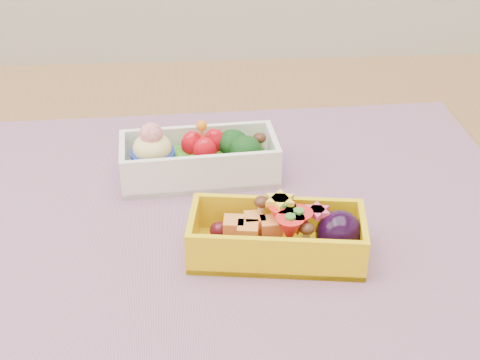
{
  "coord_description": "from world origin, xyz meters",
  "views": [
    {
      "loc": [
        -0.02,
        -0.55,
        1.13
      ],
      "look_at": [
        0.02,
        -0.0,
        0.79
      ],
      "focal_mm": 50.37,
      "sensor_mm": 36.0,
      "label": 1
    }
  ],
  "objects": [
    {
      "name": "bento_yellow",
      "position": [
        0.05,
        -0.07,
        0.78
      ],
      "size": [
        0.16,
        0.09,
        0.05
      ],
      "rotation": [
        0.0,
        0.0,
        -0.13
      ],
      "color": "yellow",
      "rests_on": "placemat"
    },
    {
      "name": "table",
      "position": [
        0.0,
        0.0,
        0.65
      ],
      "size": [
        1.2,
        0.8,
        0.75
      ],
      "color": "brown",
      "rests_on": "ground"
    },
    {
      "name": "bento_white",
      "position": [
        -0.02,
        0.07,
        0.78
      ],
      "size": [
        0.17,
        0.08,
        0.07
      ],
      "rotation": [
        0.0,
        0.0,
        0.08
      ],
      "color": "white",
      "rests_on": "placemat"
    },
    {
      "name": "placemat",
      "position": [
        0.01,
        -0.01,
        0.75
      ],
      "size": [
        0.61,
        0.48,
        0.0
      ],
      "primitive_type": "cube",
      "rotation": [
        0.0,
        0.0,
        0.04
      ],
      "color": "#9D6C8D",
      "rests_on": "table"
    }
  ]
}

